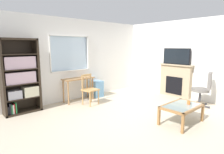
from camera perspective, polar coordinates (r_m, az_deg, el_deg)
ground at (r=4.78m, az=6.83°, el=-11.93°), size 6.14×5.83×0.02m
wall_back_with_window at (r=6.34m, az=-9.46°, el=5.16°), size 5.14×0.15×2.57m
wall_right at (r=6.68m, az=22.10°, el=4.98°), size 0.12×5.03×2.57m
bookshelf at (r=5.33m, az=-26.15°, el=-0.14°), size 0.90×0.38×1.92m
desk_under_window at (r=5.95m, az=-10.21°, el=-1.55°), size 0.99×0.40×0.74m
wooden_chair at (r=5.59m, az=-6.85°, el=-3.68°), size 0.47×0.45×0.90m
plastic_drawer_unit at (r=6.46m, az=-4.82°, el=-3.55°), size 0.35×0.40×0.55m
fireplace at (r=6.78m, az=18.73°, el=-0.97°), size 0.26×1.18×1.11m
tv at (r=6.67m, az=19.02°, el=5.96°), size 0.06×0.95×0.53m
office_chair at (r=5.93m, az=26.16°, el=-2.94°), size 0.58×0.56×1.00m
coffee_table at (r=4.53m, az=20.45°, el=-8.76°), size 0.98×0.61×0.42m
sippy_cup at (r=4.60m, az=22.30°, el=-7.19°), size 0.07×0.07×0.09m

